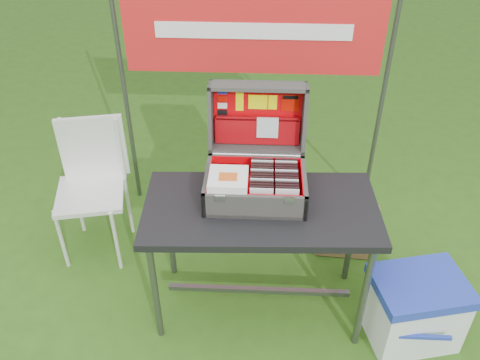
# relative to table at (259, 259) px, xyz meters

# --- Properties ---
(ground) EXTENTS (80.00, 80.00, 0.00)m
(ground) POSITION_rel_table_xyz_m (-0.08, -0.08, -0.37)
(ground) COLOR #2F5317
(ground) RESTS_ON ground
(table) EXTENTS (1.22, 0.65, 0.75)m
(table) POSITION_rel_table_xyz_m (0.00, 0.00, 0.00)
(table) COLOR black
(table) RESTS_ON ground
(table_top) EXTENTS (1.22, 0.65, 0.04)m
(table_top) POSITION_rel_table_xyz_m (0.00, 0.00, 0.35)
(table_top) COLOR black
(table_top) RESTS_ON ground
(table_leg_fl) EXTENTS (0.04, 0.04, 0.71)m
(table_leg_fl) POSITION_rel_table_xyz_m (-0.54, -0.24, -0.02)
(table_leg_fl) COLOR #59595B
(table_leg_fl) RESTS_ON ground
(table_leg_fr) EXTENTS (0.04, 0.04, 0.71)m
(table_leg_fr) POSITION_rel_table_xyz_m (0.54, -0.24, -0.02)
(table_leg_fr) COLOR #59595B
(table_leg_fr) RESTS_ON ground
(table_leg_bl) EXTENTS (0.04, 0.04, 0.71)m
(table_leg_bl) POSITION_rel_table_xyz_m (-0.54, 0.24, -0.02)
(table_leg_bl) COLOR #59595B
(table_leg_bl) RESTS_ON ground
(table_leg_br) EXTENTS (0.04, 0.04, 0.71)m
(table_leg_br) POSITION_rel_table_xyz_m (0.54, 0.24, -0.02)
(table_leg_br) COLOR #59595B
(table_leg_br) RESTS_ON ground
(table_brace) EXTENTS (1.05, 0.03, 0.03)m
(table_brace) POSITION_rel_table_xyz_m (0.00, 0.00, -0.25)
(table_brace) COLOR #59595B
(table_brace) RESTS_ON ground
(suitcase) EXTENTS (0.52, 0.53, 0.50)m
(suitcase) POSITION_rel_table_xyz_m (-0.03, 0.14, 0.62)
(suitcase) COLOR #585651
(suitcase) RESTS_ON table
(suitcase_base_bottom) EXTENTS (0.52, 0.37, 0.02)m
(suitcase_base_bottom) POSITION_rel_table_xyz_m (-0.03, 0.08, 0.38)
(suitcase_base_bottom) COLOR #585651
(suitcase_base_bottom) RESTS_ON table_top
(suitcase_base_wall_front) EXTENTS (0.52, 0.02, 0.14)m
(suitcase_base_wall_front) POSITION_rel_table_xyz_m (-0.03, -0.10, 0.44)
(suitcase_base_wall_front) COLOR #585651
(suitcase_base_wall_front) RESTS_ON table_top
(suitcase_base_wall_back) EXTENTS (0.52, 0.02, 0.14)m
(suitcase_base_wall_back) POSITION_rel_table_xyz_m (-0.03, 0.25, 0.44)
(suitcase_base_wall_back) COLOR #585651
(suitcase_base_wall_back) RESTS_ON table_top
(suitcase_base_wall_left) EXTENTS (0.02, 0.37, 0.14)m
(suitcase_base_wall_left) POSITION_rel_table_xyz_m (-0.28, 0.08, 0.44)
(suitcase_base_wall_left) COLOR #585651
(suitcase_base_wall_left) RESTS_ON table_top
(suitcase_base_wall_right) EXTENTS (0.02, 0.37, 0.14)m
(suitcase_base_wall_right) POSITION_rel_table_xyz_m (0.22, 0.08, 0.44)
(suitcase_base_wall_right) COLOR #585651
(suitcase_base_wall_right) RESTS_ON table_top
(suitcase_liner_floor) EXTENTS (0.48, 0.33, 0.01)m
(suitcase_liner_floor) POSITION_rel_table_xyz_m (-0.03, 0.08, 0.40)
(suitcase_liner_floor) COLOR red
(suitcase_liner_floor) RESTS_ON suitcase_base_bottom
(suitcase_latch_left) EXTENTS (0.05, 0.01, 0.03)m
(suitcase_latch_left) POSITION_rel_table_xyz_m (-0.20, -0.11, 0.50)
(suitcase_latch_left) COLOR silver
(suitcase_latch_left) RESTS_ON suitcase_base_wall_front
(suitcase_latch_right) EXTENTS (0.05, 0.01, 0.03)m
(suitcase_latch_right) POSITION_rel_table_xyz_m (0.13, -0.11, 0.50)
(suitcase_latch_right) COLOR silver
(suitcase_latch_right) RESTS_ON suitcase_base_wall_front
(suitcase_hinge) EXTENTS (0.46, 0.02, 0.02)m
(suitcase_hinge) POSITION_rel_table_xyz_m (-0.03, 0.26, 0.51)
(suitcase_hinge) COLOR silver
(suitcase_hinge) RESTS_ON suitcase_base_wall_back
(suitcase_lid_back) EXTENTS (0.52, 0.07, 0.37)m
(suitcase_lid_back) POSITION_rel_table_xyz_m (-0.03, 0.41, 0.68)
(suitcase_lid_back) COLOR #585651
(suitcase_lid_back) RESTS_ON suitcase_base_wall_back
(suitcase_lid_rim_far) EXTENTS (0.52, 0.14, 0.04)m
(suitcase_lid_rim_far) POSITION_rel_table_xyz_m (-0.03, 0.38, 0.86)
(suitcase_lid_rim_far) COLOR #585651
(suitcase_lid_rim_far) RESTS_ON suitcase_lid_back
(suitcase_lid_rim_near) EXTENTS (0.52, 0.14, 0.04)m
(suitcase_lid_rim_near) POSITION_rel_table_xyz_m (-0.03, 0.33, 0.51)
(suitcase_lid_rim_near) COLOR #585651
(suitcase_lid_rim_near) RESTS_ON suitcase_lid_back
(suitcase_lid_rim_left) EXTENTS (0.02, 0.18, 0.38)m
(suitcase_lid_rim_left) POSITION_rel_table_xyz_m (-0.28, 0.35, 0.69)
(suitcase_lid_rim_left) COLOR #585651
(suitcase_lid_rim_left) RESTS_ON suitcase_lid_back
(suitcase_lid_rim_right) EXTENTS (0.02, 0.18, 0.38)m
(suitcase_lid_rim_right) POSITION_rel_table_xyz_m (0.22, 0.35, 0.69)
(suitcase_lid_rim_right) COLOR #585651
(suitcase_lid_rim_right) RESTS_ON suitcase_lid_back
(suitcase_lid_liner) EXTENTS (0.47, 0.05, 0.32)m
(suitcase_lid_liner) POSITION_rel_table_xyz_m (-0.03, 0.40, 0.68)
(suitcase_lid_liner) COLOR red
(suitcase_lid_liner) RESTS_ON suitcase_lid_back
(suitcase_liner_wall_front) EXTENTS (0.48, 0.01, 0.12)m
(suitcase_liner_wall_front) POSITION_rel_table_xyz_m (-0.03, -0.08, 0.45)
(suitcase_liner_wall_front) COLOR red
(suitcase_liner_wall_front) RESTS_ON suitcase_base_bottom
(suitcase_liner_wall_back) EXTENTS (0.48, 0.01, 0.12)m
(suitcase_liner_wall_back) POSITION_rel_table_xyz_m (-0.03, 0.24, 0.45)
(suitcase_liner_wall_back) COLOR red
(suitcase_liner_wall_back) RESTS_ON suitcase_base_bottom
(suitcase_liner_wall_left) EXTENTS (0.01, 0.33, 0.12)m
(suitcase_liner_wall_left) POSITION_rel_table_xyz_m (-0.27, 0.08, 0.45)
(suitcase_liner_wall_left) COLOR red
(suitcase_liner_wall_left) RESTS_ON suitcase_base_bottom
(suitcase_liner_wall_right) EXTENTS (0.01, 0.33, 0.12)m
(suitcase_liner_wall_right) POSITION_rel_table_xyz_m (0.20, 0.08, 0.45)
(suitcase_liner_wall_right) COLOR red
(suitcase_liner_wall_right) RESTS_ON suitcase_base_bottom
(suitcase_lid_pocket) EXTENTS (0.46, 0.05, 0.15)m
(suitcase_lid_pocket) POSITION_rel_table_xyz_m (-0.03, 0.37, 0.60)
(suitcase_lid_pocket) COLOR #97070C
(suitcase_lid_pocket) RESTS_ON suitcase_lid_liner
(suitcase_pocket_edge) EXTENTS (0.45, 0.02, 0.02)m
(suitcase_pocket_edge) POSITION_rel_table_xyz_m (-0.03, 0.37, 0.67)
(suitcase_pocket_edge) COLOR #97070C
(suitcase_pocket_edge) RESTS_ON suitcase_lid_pocket
(suitcase_pocket_cd) EXTENTS (0.12, 0.02, 0.12)m
(suitcase_pocket_cd) POSITION_rel_table_xyz_m (0.02, 0.36, 0.63)
(suitcase_pocket_cd) COLOR silver
(suitcase_pocket_cd) RESTS_ON suitcase_lid_pocket
(lid_sticker_cc_a) EXTENTS (0.05, 0.01, 0.03)m
(lid_sticker_cc_a) POSITION_rel_table_xyz_m (-0.22, 0.41, 0.81)
(lid_sticker_cc_a) COLOR #1933B2
(lid_sticker_cc_a) RESTS_ON suitcase_lid_liner
(lid_sticker_cc_b) EXTENTS (0.05, 0.01, 0.03)m
(lid_sticker_cc_b) POSITION_rel_table_xyz_m (-0.22, 0.41, 0.77)
(lid_sticker_cc_b) COLOR #BF0C00
(lid_sticker_cc_b) RESTS_ON suitcase_lid_liner
(lid_sticker_cc_c) EXTENTS (0.05, 0.01, 0.03)m
(lid_sticker_cc_c) POSITION_rel_table_xyz_m (-0.22, 0.40, 0.73)
(lid_sticker_cc_c) COLOR white
(lid_sticker_cc_c) RESTS_ON suitcase_lid_liner
(lid_sticker_cc_d) EXTENTS (0.05, 0.01, 0.03)m
(lid_sticker_cc_d) POSITION_rel_table_xyz_m (-0.22, 0.40, 0.69)
(lid_sticker_cc_d) COLOR black
(lid_sticker_cc_d) RESTS_ON suitcase_lid_liner
(lid_card_neon_tall) EXTENTS (0.04, 0.02, 0.10)m
(lid_card_neon_tall) POSITION_rel_table_xyz_m (-0.13, 0.40, 0.76)
(lid_card_neon_tall) COLOR #E7E203
(lid_card_neon_tall) RESTS_ON suitcase_lid_liner
(lid_card_neon_main) EXTENTS (0.10, 0.01, 0.08)m
(lid_card_neon_main) POSITION_rel_table_xyz_m (-0.03, 0.40, 0.76)
(lid_card_neon_main) COLOR #E7E203
(lid_card_neon_main) RESTS_ON suitcase_lid_liner
(lid_card_neon_small) EXTENTS (0.05, 0.01, 0.08)m
(lid_card_neon_small) POSITION_rel_table_xyz_m (0.05, 0.40, 0.76)
(lid_card_neon_small) COLOR #E7E203
(lid_card_neon_small) RESTS_ON suitcase_lid_liner
(lid_sticker_band) EXTENTS (0.09, 0.01, 0.09)m
(lid_sticker_band) POSITION_rel_table_xyz_m (0.14, 0.40, 0.76)
(lid_sticker_band) COLOR #BF0C00
(lid_sticker_band) RESTS_ON suitcase_lid_liner
(lid_sticker_band_bar) EXTENTS (0.08, 0.01, 0.02)m
(lid_sticker_band_bar) POSITION_rel_table_xyz_m (0.14, 0.41, 0.79)
(lid_sticker_band_bar) COLOR black
(lid_sticker_band_bar) RESTS_ON suitcase_lid_liner
(cd_left_0) EXTENTS (0.11, 0.01, 0.13)m
(cd_left_0) POSITION_rel_table_xyz_m (-0.00, -0.06, 0.47)
(cd_left_0) COLOR silver
(cd_left_0) RESTS_ON suitcase_liner_floor
(cd_left_1) EXTENTS (0.11, 0.01, 0.13)m
(cd_left_1) POSITION_rel_table_xyz_m (-0.00, -0.04, 0.47)
(cd_left_1) COLOR black
(cd_left_1) RESTS_ON suitcase_liner_floor
(cd_left_2) EXTENTS (0.11, 0.01, 0.13)m
(cd_left_2) POSITION_rel_table_xyz_m (-0.00, -0.02, 0.47)
(cd_left_2) COLOR black
(cd_left_2) RESTS_ON suitcase_liner_floor
(cd_left_3) EXTENTS (0.11, 0.01, 0.13)m
(cd_left_3) POSITION_rel_table_xyz_m (-0.00, -0.00, 0.47)
(cd_left_3) COLOR black
(cd_left_3) RESTS_ON suitcase_liner_floor
(cd_left_4) EXTENTS (0.11, 0.01, 0.13)m
(cd_left_4) POSITION_rel_table_xyz_m (-0.00, 0.02, 0.47)
(cd_left_4) COLOR silver
(cd_left_4) RESTS_ON suitcase_liner_floor
(cd_left_5) EXTENTS (0.11, 0.01, 0.13)m
(cd_left_5) POSITION_rel_table_xyz_m (-0.00, 0.04, 0.47)
(cd_left_5) COLOR black
(cd_left_5) RESTS_ON suitcase_liner_floor
(cd_left_6) EXTENTS (0.11, 0.01, 0.13)m
(cd_left_6) POSITION_rel_table_xyz_m (-0.00, 0.06, 0.47)
(cd_left_6) COLOR black
(cd_left_6) RESTS_ON suitcase_liner_floor
(cd_left_7) EXTENTS (0.11, 0.01, 0.13)m
(cd_left_7) POSITION_rel_table_xyz_m (-0.00, 0.08, 0.47)
(cd_left_7) COLOR black
(cd_left_7) RESTS_ON suitcase_liner_floor
(cd_left_8) EXTENTS (0.11, 0.01, 0.13)m
(cd_left_8) POSITION_rel_table_xyz_m (-0.00, 0.10, 0.47)
(cd_left_8) COLOR silver
(cd_left_8) RESTS_ON suitcase_liner_floor
(cd_left_9) EXTENTS (0.11, 0.01, 0.13)m
(cd_left_9) POSITION_rel_table_xyz_m (-0.00, 0.12, 0.47)
(cd_left_9) COLOR black
(cd_left_9) RESTS_ON suitcase_liner_floor
(cd_left_10) EXTENTS (0.11, 0.01, 0.13)m
(cd_left_10) POSITION_rel_table_xyz_m (-0.00, 0.14, 0.47)
(cd_left_10) COLOR black
(cd_left_10) RESTS_ON suitcase_liner_floor
(cd_left_11) EXTENTS (0.11, 0.01, 0.13)m
(cd_left_11) POSITION_rel_table_xyz_m (-0.00, 0.16, 0.47)
(cd_left_11) COLOR black
(cd_left_11) RESTS_ON suitcase_liner_floor
(cd_left_12) EXTENTS (0.11, 0.01, 0.13)m
(cd_left_12) POSITION_rel_table_xyz_m (-0.00, 0.18, 0.47)
(cd_left_12) COLOR silver
(cd_left_12) RESTS_ON suitcase_liner_floor
(cd_left_13) EXTENTS (0.11, 0.01, 0.13)m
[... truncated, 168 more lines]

